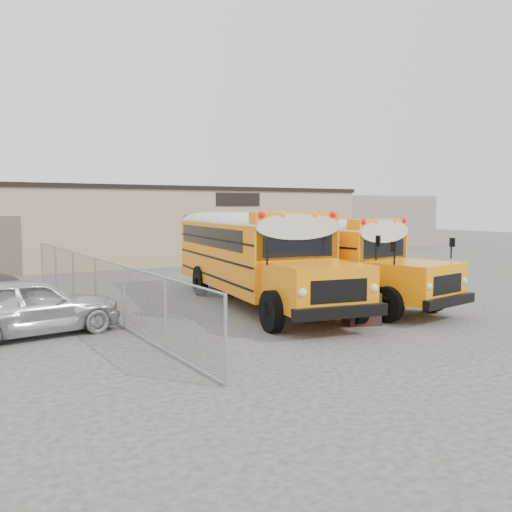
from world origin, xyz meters
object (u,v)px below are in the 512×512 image
tarp_bundle (362,299)px  school_bus_left (201,240)px  car_silver (29,306)px  school_bus_right (205,244)px

tarp_bundle → school_bus_left: bearing=88.5°
tarp_bundle → car_silver: (-8.65, 3.29, 0.08)m
school_bus_right → tarp_bundle: (-0.04, -10.52, -1.06)m
school_bus_left → school_bus_right: (-0.25, -1.02, -0.14)m
school_bus_left → tarp_bundle: size_ratio=8.25×
school_bus_right → tarp_bundle: school_bus_right is taller
school_bus_right → car_silver: bearing=-140.3°
school_bus_left → car_silver: size_ratio=2.46×
car_silver → school_bus_right: bearing=-58.1°
tarp_bundle → car_silver: car_silver is taller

